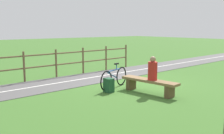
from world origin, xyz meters
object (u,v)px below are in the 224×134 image
Objects in this scene: bench at (149,83)px; bicycle at (114,78)px; person_seated at (153,70)px; backpack at (109,85)px.

bench is 1.25× the size of bicycle.
bench is at bearing -0.00° from person_seated.
bench is 0.48m from person_seated.
person_seated is at bearing 88.34° from bicycle.
bicycle is 3.53× the size of backpack.
backpack is at bearing 34.90° from person_seated.
bicycle is (1.40, 0.44, -0.43)m from person_seated.
bench is 2.71× the size of person_seated.
person_seated is at bearing -138.21° from backpack.
backpack is (0.95, 0.94, -0.10)m from bench.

